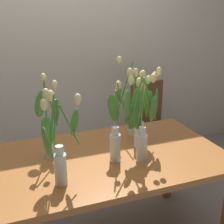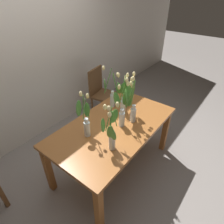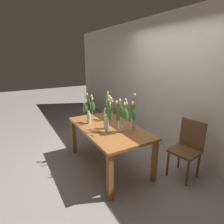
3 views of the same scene
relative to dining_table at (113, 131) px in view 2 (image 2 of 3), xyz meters
The scene contains 10 objects.
ground_plane 0.65m from the dining_table, ahead, with size 18.00×18.00×0.00m, color gray.
room_wall_rear 1.63m from the dining_table, 90.00° to the left, with size 9.00×0.10×2.70m, color silver.
dining_table is the anchor object (origin of this frame).
tulip_vase_0 0.50m from the dining_table, 146.25° to the right, with size 0.23×0.21×0.54m.
tulip_vase_1 0.29m from the dining_table, 42.92° to the right, with size 0.15×0.18×0.54m.
tulip_vase_2 0.44m from the dining_table, 157.60° to the left, with size 0.18×0.13×0.54m.
tulip_vase_3 0.50m from the dining_table, 38.26° to the left, with size 0.25×0.23×0.59m.
tulip_vase_4 0.39m from the dining_table, 29.58° to the right, with size 0.18×0.14×0.58m.
tulip_vase_5 0.45m from the dining_table, ahead, with size 0.17×0.22×0.56m.
dining_chair 1.30m from the dining_table, 47.71° to the left, with size 0.46×0.46×0.93m.
Camera 2 is at (-1.43, -1.09, 2.16)m, focal length 30.55 mm.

